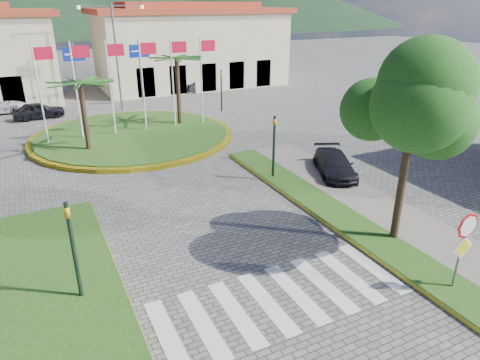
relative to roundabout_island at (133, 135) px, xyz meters
name	(u,v)px	position (x,y,z in m)	size (l,w,h in m)	color
sidewalk_right	(476,279)	(6.00, -20.00, -0.10)	(4.00, 28.00, 0.15)	gray
verge_right	(449,289)	(4.80, -20.00, -0.08)	(1.60, 28.00, 0.18)	#1E4915
median_left	(35,322)	(-6.50, -16.00, -0.08)	(5.00, 14.00, 0.18)	#1E4915
crosswalk	(278,298)	(0.00, -18.00, -0.17)	(8.00, 3.00, 0.01)	silver
roundabout_island	(133,135)	(0.00, 0.00, 0.00)	(12.70, 12.70, 6.00)	yellow
stop_sign	(464,240)	(4.90, -20.04, 1.62)	(0.80, 0.11, 2.65)	slate
deciduous_tree	(415,100)	(5.50, -17.00, 5.00)	(3.60, 3.60, 6.80)	black
traffic_light_left	(73,243)	(-5.20, -15.50, 1.77)	(0.15, 0.18, 3.20)	black
traffic_light_right	(274,142)	(4.50, -10.00, 1.77)	(0.15, 0.18, 3.20)	black
traffic_light_far	(221,87)	(8.00, 4.00, 1.77)	(0.18, 0.15, 3.20)	black
direction_sign_west	(75,66)	(-2.00, 8.97, 3.36)	(1.60, 0.14, 5.20)	slate
direction_sign_east	(140,62)	(3.00, 8.97, 3.36)	(1.60, 0.14, 5.20)	slate
street_lamp_centre	(116,52)	(1.00, 8.00, 4.32)	(4.80, 0.16, 8.00)	slate
building_right	(191,46)	(10.00, 16.00, 3.73)	(19.08, 9.54, 8.05)	#C4BC94
car_dark_a	(39,110)	(-5.13, 8.00, 0.44)	(1.44, 3.58, 1.22)	black
car_dark_b	(200,85)	(9.45, 12.47, 0.44)	(1.31, 3.74, 1.23)	black
car_side_right	(335,165)	(7.50, -10.95, 0.40)	(1.61, 3.96, 1.15)	black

